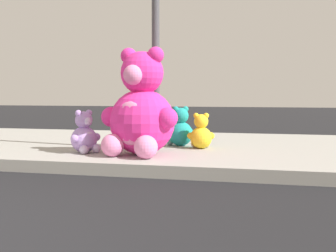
% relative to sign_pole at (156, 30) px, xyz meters
% --- Properties ---
extents(sidewalk, '(28.00, 4.40, 0.15)m').
position_rel_sign_pole_xyz_m(sidewalk, '(-1.00, 0.80, -1.77)').
color(sidewalk, '#9E9B93').
rests_on(sidewalk, ground_plane).
extents(sign_pole, '(0.56, 0.11, 3.20)m').
position_rel_sign_pole_xyz_m(sign_pole, '(0.00, 0.00, 0.00)').
color(sign_pole, '#4C4C51').
rests_on(sign_pole, sidewalk).
extents(plush_pink_large, '(1.07, 0.98, 1.40)m').
position_rel_sign_pole_xyz_m(plush_pink_large, '(-0.04, -0.59, -1.14)').
color(plush_pink_large, '#F22D93').
rests_on(plush_pink_large, sidewalk).
extents(plush_tan, '(0.51, 0.53, 0.73)m').
position_rel_sign_pole_xyz_m(plush_tan, '(-0.53, 0.22, -1.41)').
color(plush_tan, tan).
rests_on(plush_tan, sidewalk).
extents(plush_yellow, '(0.39, 0.37, 0.52)m').
position_rel_sign_pole_xyz_m(plush_yellow, '(0.61, 0.28, -1.49)').
color(plush_yellow, yellow).
rests_on(plush_yellow, sidewalk).
extents(plush_white, '(0.37, 0.38, 0.52)m').
position_rel_sign_pole_xyz_m(plush_white, '(-0.28, 0.77, -1.49)').
color(plush_white, white).
rests_on(plush_white, sidewalk).
extents(plush_teal, '(0.43, 0.44, 0.61)m').
position_rel_sign_pole_xyz_m(plush_teal, '(0.23, 0.55, -1.45)').
color(plush_teal, teal).
rests_on(plush_teal, sidewalk).
extents(plush_lavender, '(0.42, 0.40, 0.58)m').
position_rel_sign_pole_xyz_m(plush_lavender, '(-0.84, -0.57, -1.47)').
color(plush_lavender, '#B28CD8').
rests_on(plush_lavender, sidewalk).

